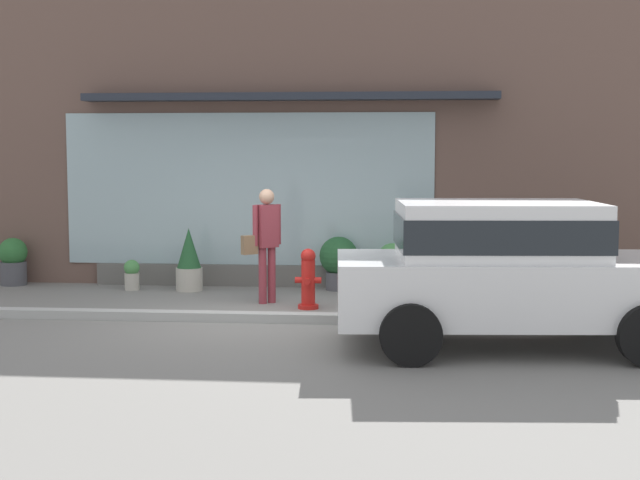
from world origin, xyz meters
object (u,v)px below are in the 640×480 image
(potted_plant_window_left, at_px, (189,261))
(potted_plant_window_center, at_px, (598,266))
(parked_car_white, at_px, (507,266))
(pedestrian_with_handbag, at_px, (266,237))
(fire_hydrant, at_px, (308,279))
(potted_plant_by_entrance, at_px, (132,274))
(potted_plant_near_hydrant, at_px, (456,271))
(potted_plant_low_front, at_px, (339,260))
(potted_plant_corner_tall, at_px, (393,267))
(potted_plant_window_right, at_px, (13,260))

(potted_plant_window_left, xyz_separation_m, potted_plant_window_center, (6.52, 0.08, -0.02))
(parked_car_white, bearing_deg, pedestrian_with_handbag, 134.45)
(fire_hydrant, bearing_deg, potted_plant_by_entrance, 153.98)
(parked_car_white, bearing_deg, fire_hydrant, 132.18)
(potted_plant_by_entrance, bearing_deg, parked_car_white, -34.79)
(parked_car_white, distance_m, potted_plant_near_hydrant, 3.93)
(pedestrian_with_handbag, bearing_deg, potted_plant_low_front, -165.26)
(potted_plant_corner_tall, relative_size, potted_plant_window_center, 0.79)
(potted_plant_corner_tall, xyz_separation_m, potted_plant_window_center, (3.22, -0.22, 0.08))
(potted_plant_window_center, bearing_deg, potted_plant_low_front, 176.62)
(potted_plant_window_left, distance_m, potted_plant_low_front, 2.44)
(pedestrian_with_handbag, xyz_separation_m, potted_plant_window_left, (-1.44, 1.11, -0.51))
(pedestrian_with_handbag, bearing_deg, potted_plant_by_entrance, -65.09)
(potted_plant_window_left, relative_size, potted_plant_window_center, 1.04)
(potted_plant_window_left, bearing_deg, fire_hydrant, -35.57)
(fire_hydrant, height_order, potted_plant_low_front, potted_plant_low_front)
(potted_plant_window_right, bearing_deg, fire_hydrant, -19.44)
(pedestrian_with_handbag, height_order, potted_plant_corner_tall, pedestrian_with_handbag)
(pedestrian_with_handbag, relative_size, potted_plant_window_right, 2.13)
(potted_plant_window_left, bearing_deg, potted_plant_near_hydrant, -0.74)
(potted_plant_corner_tall, bearing_deg, potted_plant_window_center, -3.84)
(potted_plant_window_left, height_order, potted_plant_window_center, potted_plant_window_left)
(potted_plant_corner_tall, bearing_deg, fire_hydrant, -123.38)
(potted_plant_by_entrance, bearing_deg, fire_hydrant, -26.02)
(potted_plant_near_hydrant, bearing_deg, parked_car_white, -84.66)
(potted_plant_low_front, relative_size, potted_plant_corner_tall, 1.12)
(potted_plant_window_left, bearing_deg, potted_plant_window_right, 173.87)
(pedestrian_with_handbag, xyz_separation_m, potted_plant_by_entrance, (-2.39, 1.09, -0.74))
(parked_car_white, bearing_deg, potted_plant_corner_tall, 103.48)
(fire_hydrant, bearing_deg, potted_plant_window_center, 19.85)
(parked_car_white, distance_m, potted_plant_low_front, 4.83)
(potted_plant_corner_tall, relative_size, potted_plant_near_hydrant, 0.98)
(pedestrian_with_handbag, relative_size, potted_plant_window_center, 1.74)
(fire_hydrant, distance_m, potted_plant_window_center, 4.68)
(potted_plant_near_hydrant, bearing_deg, fire_hydrant, -146.44)
(potted_plant_near_hydrant, height_order, potted_plant_window_center, potted_plant_window_center)
(potted_plant_near_hydrant, bearing_deg, potted_plant_window_center, 3.43)
(pedestrian_with_handbag, distance_m, potted_plant_window_right, 4.82)
(potted_plant_corner_tall, xyz_separation_m, potted_plant_near_hydrant, (1.01, -0.35, -0.01))
(parked_car_white, relative_size, potted_plant_near_hydrant, 5.24)
(fire_hydrant, bearing_deg, potted_plant_window_left, 144.43)
(pedestrian_with_handbag, distance_m, parked_car_white, 4.30)
(potted_plant_corner_tall, distance_m, potted_plant_near_hydrant, 1.07)
(fire_hydrant, distance_m, potted_plant_low_front, 1.86)
(potted_plant_by_entrance, distance_m, potted_plant_low_front, 3.40)
(potted_plant_low_front, xyz_separation_m, potted_plant_near_hydrant, (1.89, -0.37, -0.11))
(parked_car_white, distance_m, potted_plant_by_entrance, 6.89)
(potted_plant_window_center, bearing_deg, potted_plant_window_right, 178.46)
(fire_hydrant, xyz_separation_m, potted_plant_low_front, (0.31, 1.83, 0.06))
(potted_plant_corner_tall, xyz_separation_m, potted_plant_window_right, (-6.43, 0.04, 0.03))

